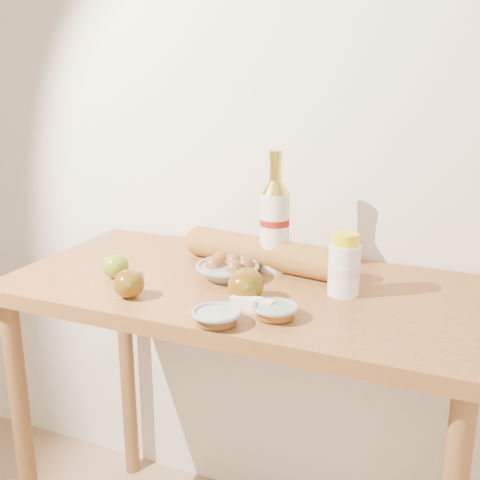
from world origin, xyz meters
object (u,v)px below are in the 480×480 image
table (245,327)px  bourbon_bottle (275,223)px  egg_bowl (228,269)px  cream_bottle (344,266)px  baguette (264,253)px

table → bourbon_bottle: (0.03, 0.12, 0.25)m
table → egg_bowl: bearing=164.5°
bourbon_bottle → cream_bottle: size_ratio=2.12×
cream_bottle → egg_bowl: 0.30m
bourbon_bottle → baguette: 0.09m
cream_bottle → baguette: (-0.25, 0.10, -0.03)m
bourbon_bottle → baguette: (-0.03, 0.00, -0.09)m
baguette → cream_bottle: bearing=-14.3°
cream_bottle → baguette: cream_bottle is taller
table → egg_bowl: egg_bowl is taller
table → cream_bottle: 0.32m
cream_bottle → bourbon_bottle: bearing=156.7°
egg_bowl → baguette: size_ratio=0.36×
cream_bottle → egg_bowl: bearing=-176.7°
bourbon_bottle → egg_bowl: (-0.09, -0.11, -0.11)m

